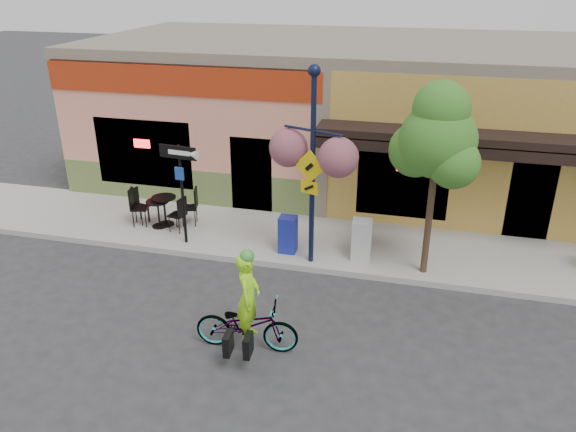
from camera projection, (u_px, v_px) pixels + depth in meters
The scene contains 13 objects.
ground at pixel (334, 287), 12.64m from camera, with size 90.00×90.00×0.00m, color #2D2D30.
sidewalk at pixel (348, 245), 14.38m from camera, with size 24.00×3.00×0.15m, color #9E9B93.
curb at pixel (338, 272), 13.10m from camera, with size 24.00×0.12×0.15m, color #A8A59E.
building at pixel (376, 112), 18.36m from camera, with size 18.20×8.20×4.50m, color #E28A6F, non-canonical shape.
bicycle at pixel (247, 325), 10.43m from camera, with size 0.68×1.94×1.02m, color maroon.
cyclist_rider at pixel (249, 309), 10.27m from camera, with size 0.63×0.41×1.73m, color #9EF319.
lamp_post at pixel (312, 169), 12.51m from camera, with size 1.48×0.59×4.63m, color #111735, non-canonical shape.
one_way_sign at pixel (183, 195), 13.83m from camera, with size 0.99×0.21×2.58m, color black, non-canonical shape.
cafe_set_left at pixel (164, 207), 15.11m from camera, with size 1.77×0.88×1.06m, color black, non-canonical shape.
cafe_set_right at pixel (158, 210), 15.01m from camera, with size 1.63×0.82×0.98m, color black, non-canonical shape.
newspaper_box_blue at pixel (288, 234), 13.70m from camera, with size 0.42×0.37×0.93m, color navy, non-canonical shape.
newspaper_box_grey at pixel (362, 240), 13.37m from camera, with size 0.46×0.42×0.99m, color #B8B8B8, non-canonical shape.
street_tree at pixel (433, 181), 12.08m from camera, with size 1.73×1.73×4.43m, color #3D7A26, non-canonical shape.
Camera 1 is at (1.66, -10.81, 6.62)m, focal length 35.00 mm.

